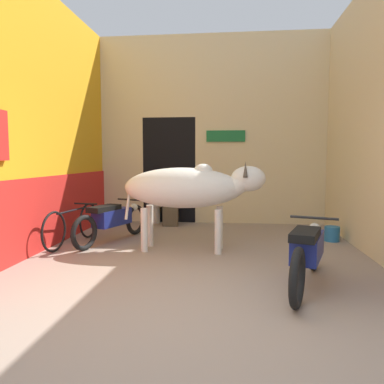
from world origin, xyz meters
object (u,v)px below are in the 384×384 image
cow (189,188)px  bucket (332,234)px  motorcycle_near (307,251)px  shopkeeper_seated (171,198)px  motorcycle_far (112,219)px  plastic_stool (154,213)px  bicycle (73,225)px

cow → bucket: size_ratio=8.58×
motorcycle_near → shopkeeper_seated: 4.27m
cow → motorcycle_far: bearing=162.4°
motorcycle_far → cow: bearing=-17.6°
cow → shopkeeper_seated: 2.27m
cow → shopkeeper_seated: cow is taller
motorcycle_near → plastic_stool: (-2.58, 3.92, -0.19)m
shopkeeper_seated → plastic_stool: (-0.42, 0.24, -0.38)m
motorcycle_near → bucket: (0.90, 2.44, -0.28)m
cow → bucket: 2.72m
shopkeeper_seated → motorcycle_far: bearing=-114.1°
cow → shopkeeper_seated: size_ratio=1.90×
motorcycle_near → bucket: size_ratio=7.24×
cow → motorcycle_far: 1.58m
plastic_stool → bucket: 3.78m
shopkeeper_seated → bucket: shopkeeper_seated is taller
motorcycle_near → motorcycle_far: 3.52m
shopkeeper_seated → plastic_stool: shopkeeper_seated is taller
shopkeeper_seated → plastic_stool: bearing=150.8°
cow → bicycle: 2.11m
motorcycle_far → bicycle: size_ratio=1.09×
motorcycle_far → bucket: 3.85m
motorcycle_near → shopkeeper_seated: (-2.15, 3.68, 0.19)m
cow → plastic_stool: bearing=114.0°
motorcycle_near → shopkeeper_seated: bearing=120.3°
motorcycle_near → motorcycle_far: bearing=145.8°
motorcycle_far → bicycle: 0.65m
cow → bucket: bearing=20.5°
motorcycle_far → motorcycle_near: bearing=-34.2°
plastic_stool → motorcycle_far: bearing=-99.9°
motorcycle_near → shopkeeper_seated: size_ratio=1.61×
bicycle → bucket: bicycle is taller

